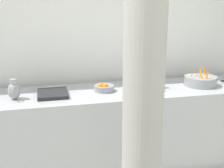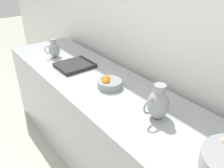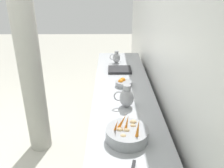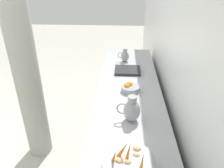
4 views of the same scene
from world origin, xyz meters
name	(u,v)px [view 2 (image 2 of 4)]	position (x,y,z in m)	size (l,w,h in m)	color
prep_counter	(120,139)	(-1.48, 0.01, 0.45)	(0.73, 3.28, 0.90)	#ADAFB5
orange_bowl	(109,83)	(-1.48, -0.16, 0.94)	(0.21, 0.21, 0.10)	gray
metal_pitcher_tall	(158,103)	(-1.49, 0.38, 1.01)	(0.21, 0.15, 0.25)	#939399
metal_pitcher_short	(54,49)	(-1.42, -1.06, 0.99)	(0.17, 0.12, 0.20)	#939399
counter_sink_basin	(75,65)	(-1.46, -0.69, 0.92)	(0.34, 0.30, 0.04)	#232326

